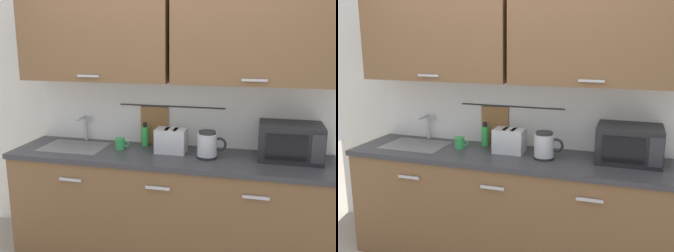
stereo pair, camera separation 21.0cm
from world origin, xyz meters
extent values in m
cube|color=brown|center=(0.00, 0.30, 0.43)|extent=(2.50, 0.60, 0.86)
cube|color=#B7B7BC|center=(-0.69, -0.01, 0.74)|extent=(0.18, 0.02, 0.02)
cube|color=#B7B7BC|center=(0.00, -0.01, 0.74)|extent=(0.18, 0.02, 0.02)
cube|color=#B7B7BC|center=(0.69, -0.01, 0.74)|extent=(0.18, 0.02, 0.02)
cube|color=#333338|center=(0.00, 0.30, 0.88)|extent=(2.53, 0.63, 0.04)
cube|color=#9EA0A5|center=(-0.82, 0.32, 0.85)|extent=(0.52, 0.38, 0.09)
cube|color=silver|center=(0.00, 0.63, 1.25)|extent=(3.70, 0.06, 2.50)
cube|color=silver|center=(0.00, 0.59, 1.18)|extent=(2.50, 0.01, 0.55)
cube|color=brown|center=(-0.63, 0.43, 1.80)|extent=(1.23, 0.33, 0.70)
cube|color=#B7B7BC|center=(-0.63, 0.26, 1.50)|extent=(0.18, 0.01, 0.02)
cube|color=brown|center=(0.63, 0.43, 1.80)|extent=(1.23, 0.33, 0.70)
cube|color=#B7B7BC|center=(0.63, 0.26, 1.50)|extent=(0.18, 0.01, 0.02)
cylinder|color=#333338|center=(-0.05, 0.58, 1.23)|extent=(0.90, 0.01, 0.01)
cube|color=olive|center=(-0.19, 0.58, 1.05)|extent=(0.24, 0.02, 0.34)
cylinder|color=#B2B5BA|center=(-0.82, 0.55, 1.01)|extent=(0.03, 0.03, 0.22)
cylinder|color=#B2B5BA|center=(-0.82, 0.47, 1.11)|extent=(0.02, 0.16, 0.02)
cube|color=#B2B5BA|center=(-0.78, 0.55, 1.10)|extent=(0.07, 0.02, 0.01)
cube|color=black|center=(0.91, 0.41, 1.04)|extent=(0.46, 0.34, 0.27)
cube|color=black|center=(0.88, 0.24, 1.04)|extent=(0.29, 0.01, 0.18)
cube|color=#2D2D33|center=(1.09, 0.24, 1.04)|extent=(0.09, 0.01, 0.21)
cylinder|color=black|center=(0.31, 0.29, 0.91)|extent=(0.16, 0.16, 0.02)
cylinder|color=#B2B7BC|center=(0.31, 0.29, 1.00)|extent=(0.15, 0.15, 0.17)
cylinder|color=#262628|center=(0.31, 0.29, 1.10)|extent=(0.13, 0.13, 0.02)
torus|color=black|center=(0.40, 0.29, 1.01)|extent=(0.11, 0.02, 0.11)
cylinder|color=green|center=(-0.25, 0.50, 0.98)|extent=(0.06, 0.06, 0.16)
cylinder|color=black|center=(-0.25, 0.50, 1.08)|extent=(0.03, 0.03, 0.04)
cylinder|color=green|center=(-0.42, 0.34, 0.95)|extent=(0.08, 0.08, 0.09)
torus|color=green|center=(-0.36, 0.34, 0.95)|extent=(0.06, 0.01, 0.06)
cube|color=#B7BABF|center=(0.01, 0.36, 1.00)|extent=(0.24, 0.17, 0.19)
cube|color=black|center=(-0.03, 0.36, 1.08)|extent=(0.03, 0.12, 0.01)
cube|color=black|center=(0.04, 0.36, 1.08)|extent=(0.03, 0.12, 0.01)
cube|color=black|center=(-0.12, 0.36, 1.02)|extent=(0.02, 0.02, 0.02)
camera|label=1|loc=(0.71, -2.51, 1.79)|focal=41.27mm
camera|label=2|loc=(0.91, -2.45, 1.79)|focal=41.27mm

